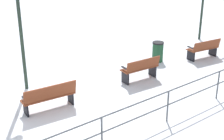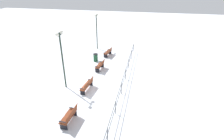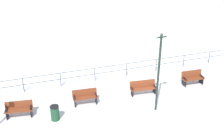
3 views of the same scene
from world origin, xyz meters
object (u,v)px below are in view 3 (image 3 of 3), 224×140
object	(u,v)px
lamppost_middle	(160,58)
bench_nearest	(19,109)
bench_third	(143,87)
trash_bin	(55,113)
bench_fourth	(192,78)
bench_second	(85,97)

from	to	relation	value
lamppost_middle	bench_nearest	bearing A→B (deg)	-104.45
bench_third	trash_bin	xyz separation A→B (m)	(0.97, -5.69, -0.04)
bench_nearest	lamppost_middle	distance (m)	8.15
bench_nearest	trash_bin	bearing A→B (deg)	69.96
trash_bin	bench_fourth	bearing A→B (deg)	96.53
bench_second	bench_fourth	size ratio (longest dim) A/B	0.98
bench_fourth	trash_bin	xyz separation A→B (m)	(1.08, -9.44, -0.05)
bench_second	lamppost_middle	world-z (taller)	lamppost_middle
bench_nearest	lamppost_middle	xyz separation A→B (m)	(1.91, 7.42, 2.76)
bench_third	bench_fourth	xyz separation A→B (m)	(-0.11, 3.75, 0.01)
bench_second	trash_bin	xyz separation A→B (m)	(1.03, -1.93, -0.05)
bench_nearest	bench_third	world-z (taller)	bench_third
bench_fourth	bench_second	bearing A→B (deg)	-86.69
bench_nearest	bench_fourth	size ratio (longest dim) A/B	1.00
trash_bin	lamppost_middle	bearing A→B (deg)	80.58
bench_third	bench_nearest	bearing A→B (deg)	-84.05
bench_nearest	trash_bin	distance (m)	2.07
bench_second	bench_fourth	xyz separation A→B (m)	(-0.05, 7.51, -0.00)
bench_fourth	trash_bin	distance (m)	9.50
trash_bin	bench_second	bearing A→B (deg)	118.20
bench_second	bench_third	xyz separation A→B (m)	(0.06, 3.76, -0.01)
bench_fourth	trash_bin	size ratio (longest dim) A/B	1.81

